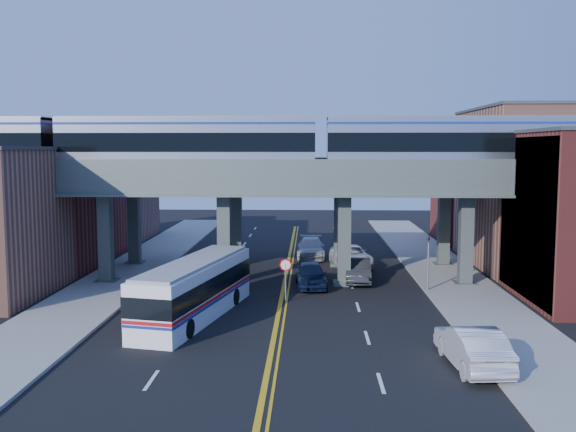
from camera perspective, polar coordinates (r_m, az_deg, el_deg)
name	(u,v)px	position (r m, az deg, el deg)	size (l,w,h in m)	color
ground	(278,315)	(35.42, -0.88, -8.82)	(120.00, 120.00, 0.00)	black
sidewalk_west	(123,276)	(47.00, -14.46, -5.20)	(5.00, 70.00, 0.16)	gray
sidewalk_east	(450,278)	(46.15, 14.23, -5.40)	(5.00, 70.00, 0.16)	gray
building_west_b	(56,193)	(54.23, -19.94, 1.89)	(8.00, 14.00, 11.00)	maroon
building_west_c	(108,199)	(66.54, -15.73, 1.44)	(8.00, 10.00, 8.00)	#9B6450
building_east_b	(526,188)	(53.02, 20.44, 2.33)	(8.00, 14.00, 12.00)	#9B6450
building_east_c	(481,195)	(65.55, 16.81, 1.78)	(8.00, 10.00, 9.00)	maroon
mural_panel	(526,222)	(40.53, 20.42, -0.48)	(0.10, 9.50, 9.50)	teal
elevated_viaduct_near	(284,188)	(42.31, -0.36, 2.50)	(52.00, 3.60, 7.40)	#3D4743
elevated_viaduct_far	(288,182)	(49.29, -0.03, 3.01)	(52.00, 3.60, 7.40)	#3D4743
transit_train	(188,143)	(42.95, -8.87, 6.45)	(51.71, 3.25, 3.79)	black
stop_sign	(286,273)	(37.94, -0.21, -5.09)	(0.76, 0.09, 2.63)	slate
traffic_signal	(428,256)	(41.45, 12.37, -3.52)	(0.15, 0.18, 4.10)	slate
transit_bus	(195,290)	(35.01, -8.28, -6.51)	(4.90, 11.73, 2.95)	white
car_lane_a	(311,275)	(42.28, 2.05, -5.24)	(1.93, 4.80, 1.63)	#0E1934
car_lane_b	(358,270)	(44.07, 6.23, -4.84)	(1.68, 4.82, 1.59)	#2D2E30
car_lane_c	(351,256)	(49.81, 5.61, -3.56)	(2.66, 5.77, 1.60)	white
car_lane_d	(311,248)	(53.50, 2.04, -2.86)	(2.26, 5.56, 1.61)	silver
car_parked_curb	(472,346)	(28.28, 16.07, -11.07)	(1.87, 5.35, 1.76)	silver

